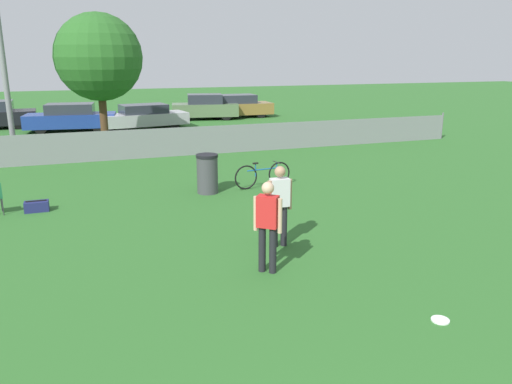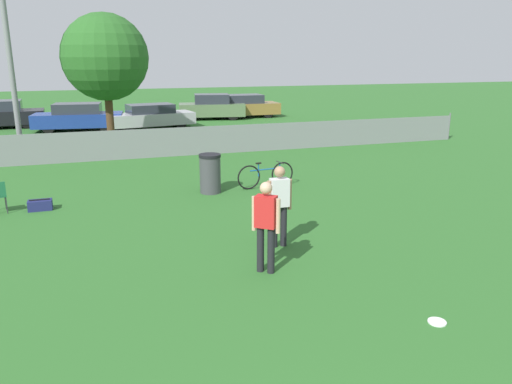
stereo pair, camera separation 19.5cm
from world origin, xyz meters
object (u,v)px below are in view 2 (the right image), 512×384
(light_pole, at_px, (3,7))
(gear_bag_sideline, at_px, (40,205))
(parked_car_silver, at_px, (151,116))
(parked_car_olive, at_px, (212,107))
(parked_car_blue, at_px, (78,117))
(bicycle_sideline, at_px, (266,175))
(parked_car_tan, at_px, (243,106))
(player_thrower_red, at_px, (266,221))
(frisbee_disc, at_px, (437,322))
(tree_near_pole, at_px, (105,57))
(player_receiver_white, at_px, (279,201))
(trash_bin, at_px, (210,173))

(light_pole, height_order, gear_bag_sideline, light_pole)
(parked_car_silver, distance_m, parked_car_olive, 4.97)
(gear_bag_sideline, relative_size, parked_car_silver, 0.12)
(gear_bag_sideline, xyz_separation_m, parked_car_blue, (0.82, 14.32, 0.55))
(bicycle_sideline, distance_m, parked_car_tan, 17.39)
(player_thrower_red, height_order, frisbee_disc, player_thrower_red)
(parked_car_olive, xyz_separation_m, parked_car_tan, (2.12, 0.34, -0.04))
(bicycle_sideline, bearing_deg, parked_car_tan, 68.24)
(tree_near_pole, distance_m, frisbee_disc, 17.56)
(player_thrower_red, height_order, parked_car_silver, player_thrower_red)
(bicycle_sideline, relative_size, parked_car_tan, 0.41)
(gear_bag_sideline, bearing_deg, parked_car_blue, 86.73)
(parked_car_blue, xyz_separation_m, parked_car_tan, (9.77, 2.80, 0.01))
(player_receiver_white, distance_m, parked_car_olive, 21.30)
(tree_near_pole, height_order, bicycle_sideline, tree_near_pole)
(player_thrower_red, bearing_deg, player_receiver_white, 97.68)
(parked_car_blue, bearing_deg, parked_car_silver, -0.02)
(frisbee_disc, relative_size, trash_bin, 0.24)
(tree_near_pole, relative_size, trash_bin, 4.96)
(player_thrower_red, xyz_separation_m, trash_bin, (0.32, 5.55, -0.40))
(frisbee_disc, bearing_deg, gear_bag_sideline, 127.20)
(light_pole, xyz_separation_m, trash_bin, (5.60, -7.01, -4.82))
(light_pole, xyz_separation_m, gear_bag_sideline, (1.17, -7.28, -5.24))
(trash_bin, xyz_separation_m, parked_car_olive, (4.04, 16.51, 0.17))
(player_receiver_white, bearing_deg, light_pole, 117.19)
(frisbee_disc, bearing_deg, tree_near_pole, 102.41)
(player_receiver_white, bearing_deg, bicycle_sideline, 73.39)
(light_pole, relative_size, player_receiver_white, 5.55)
(tree_near_pole, bearing_deg, parked_car_olive, 50.90)
(parked_car_silver, bearing_deg, parked_car_tan, 18.70)
(player_receiver_white, bearing_deg, gear_bag_sideline, 138.52)
(light_pole, distance_m, parked_car_olive, 14.31)
(parked_car_tan, bearing_deg, light_pole, -138.78)
(player_receiver_white, distance_m, trash_bin, 4.49)
(frisbee_disc, bearing_deg, parked_car_blue, 102.90)
(trash_bin, height_order, parked_car_silver, parked_car_silver)
(light_pole, xyz_separation_m, player_thrower_red, (5.28, -12.56, -4.42))
(frisbee_disc, distance_m, parked_car_tan, 25.31)
(frisbee_disc, distance_m, parked_car_olive, 24.66)
(frisbee_disc, distance_m, trash_bin, 8.15)
(player_receiver_white, height_order, parked_car_blue, player_receiver_white)
(tree_near_pole, distance_m, parked_car_tan, 12.03)
(player_thrower_red, bearing_deg, bicycle_sideline, 109.64)
(light_pole, distance_m, parked_car_tan, 16.03)
(tree_near_pole, xyz_separation_m, trash_bin, (2.25, -8.77, -3.11))
(player_thrower_red, relative_size, parked_car_tan, 0.38)
(parked_car_blue, height_order, parked_car_silver, parked_car_blue)
(light_pole, relative_size, gear_bag_sideline, 16.26)
(light_pole, bearing_deg, parked_car_blue, 74.22)
(player_thrower_red, distance_m, gear_bag_sideline, 6.74)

